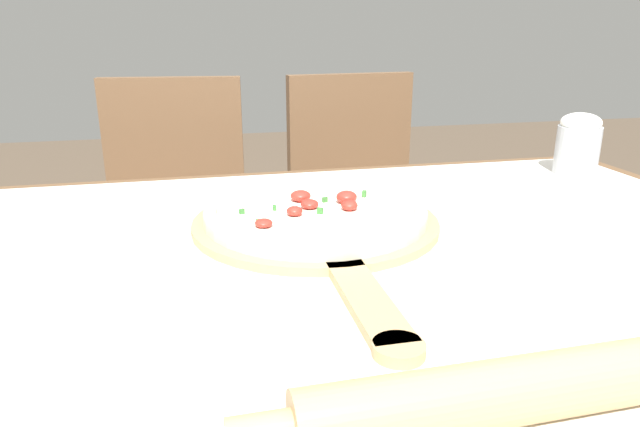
{
  "coord_description": "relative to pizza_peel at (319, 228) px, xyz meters",
  "views": [
    {
      "loc": [
        -0.19,
        -0.65,
        1.03
      ],
      "look_at": [
        -0.02,
        0.1,
        0.77
      ],
      "focal_mm": 32.0,
      "sensor_mm": 36.0,
      "label": 1
    }
  ],
  "objects": [
    {
      "name": "pizza_peel",
      "position": [
        0.0,
        0.0,
        0.0
      ],
      "size": [
        0.36,
        0.56,
        0.01
      ],
      "color": "tan",
      "rests_on": "towel_cloth"
    },
    {
      "name": "towel_cloth",
      "position": [
        0.02,
        -0.11,
        -0.01
      ],
      "size": [
        1.29,
        0.91,
        0.0
      ],
      "color": "silver",
      "rests_on": "dining_table"
    },
    {
      "name": "pizza",
      "position": [
        0.0,
        0.02,
        0.02
      ],
      "size": [
        0.33,
        0.33,
        0.04
      ],
      "color": "beige",
      "rests_on": "pizza_peel"
    },
    {
      "name": "chair_right",
      "position": [
        0.3,
        0.77,
        -0.23
      ],
      "size": [
        0.44,
        0.44,
        0.9
      ],
      "rotation": [
        0.0,
        0.0,
        0.1
      ],
      "color": "brown",
      "rests_on": "ground_plane"
    },
    {
      "name": "dining_table",
      "position": [
        0.02,
        -0.11,
        -0.11
      ],
      "size": [
        1.37,
        0.99,
        0.74
      ],
      "color": "brown",
      "rests_on": "ground_plane"
    },
    {
      "name": "chair_left",
      "position": [
        -0.23,
        0.77,
        -0.23
      ],
      "size": [
        0.44,
        0.44,
        0.9
      ],
      "rotation": [
        0.0,
        0.0,
        -0.1
      ],
      "color": "brown",
      "rests_on": "ground_plane"
    },
    {
      "name": "flour_cup",
      "position": [
        0.58,
        0.22,
        0.06
      ],
      "size": [
        0.08,
        0.08,
        0.12
      ],
      "color": "#B2B7BC",
      "rests_on": "towel_cloth"
    },
    {
      "name": "rolling_pin",
      "position": [
        0.06,
        -0.44,
        0.02
      ],
      "size": [
        0.45,
        0.06,
        0.05
      ],
      "rotation": [
        0.0,
        0.0,
        0.02
      ],
      "color": "tan",
      "rests_on": "towel_cloth"
    }
  ]
}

